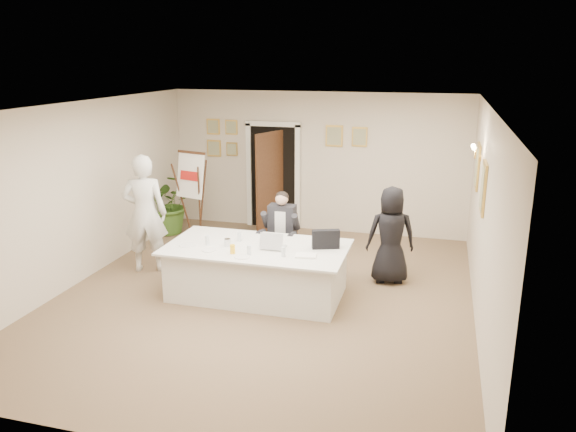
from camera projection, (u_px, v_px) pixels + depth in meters
The scene contains 28 objects.
floor at pixel (265, 296), 8.40m from camera, with size 7.00×7.00×0.00m, color brown.
ceiling at pixel (262, 106), 7.63m from camera, with size 6.00×7.00×0.02m, color white.
wall_back at pixel (317, 163), 11.26m from camera, with size 6.00×0.10×2.80m, color beige.
wall_front at pixel (138, 307), 4.77m from camera, with size 6.00×0.10×2.80m, color beige.
wall_left at pixel (81, 192), 8.78m from camera, with size 0.10×7.00×2.80m, color beige.
wall_right at pixel (484, 221), 7.25m from camera, with size 0.10×7.00×2.80m, color beige.
doorway at pixel (272, 179), 11.42m from camera, with size 1.14×0.86×2.20m.
pictures_back_wall at pixel (278, 139), 11.32m from camera, with size 3.40×0.06×0.80m, color gold, non-canonical shape.
pictures_right_wall at pixel (480, 176), 8.28m from camera, with size 0.06×2.20×0.80m, color gold, non-canonical shape.
wall_sconce at pixel (477, 152), 8.20m from camera, with size 0.20×0.30×0.24m, color gold, non-canonical shape.
conference_table at pixel (257, 271), 8.32m from camera, with size 2.65×1.42×0.78m.
seated_man at pixel (281, 232), 9.14m from camera, with size 0.59×0.63×1.39m, color black, non-canonical shape.
flip_chart at pixel (195, 200), 10.76m from camera, with size 0.62×0.45×1.71m.
standing_man at pixel (145, 214), 9.16m from camera, with size 0.71×0.47×1.96m, color silver.
standing_woman at pixel (391, 235), 8.73m from camera, with size 0.75×0.49×1.54m, color black.
potted_palm at pixel (169, 203), 11.26m from camera, with size 1.12×0.97×1.24m, color #3A6220.
laptop at pixel (274, 239), 8.11m from camera, with size 0.34×0.36×0.28m, color #B7BABC, non-canonical shape.
laptop_bag at pixel (326, 239), 8.09m from camera, with size 0.40×0.11×0.28m, color black.
paper_stack at pixel (306, 256), 7.78m from camera, with size 0.29×0.20×0.03m, color white.
plate_left at pixel (187, 245), 8.24m from camera, with size 0.24×0.24×0.01m, color white.
plate_mid at pixel (209, 250), 8.03m from camera, with size 0.20×0.20×0.01m, color white.
plate_near at pixel (242, 257), 7.76m from camera, with size 0.22×0.22×0.01m, color white.
glass_a at pixel (207, 240), 8.26m from camera, with size 0.06×0.06×0.14m, color silver.
glass_b at pixel (249, 250), 7.83m from camera, with size 0.06×0.06×0.14m, color silver.
glass_c at pixel (283, 252), 7.77m from camera, with size 0.06×0.06×0.14m, color silver.
glass_d at pixel (239, 237), 8.43m from camera, with size 0.06×0.06×0.14m, color silver.
oj_glass at pixel (233, 249), 7.89m from camera, with size 0.07×0.07×0.13m, color yellow.
steel_jug at pixel (227, 242), 8.21m from camera, with size 0.09×0.09×0.11m, color silver.
Camera 1 is at (2.39, -7.38, 3.45)m, focal length 35.00 mm.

